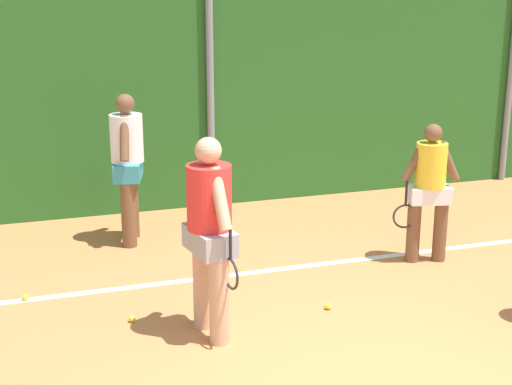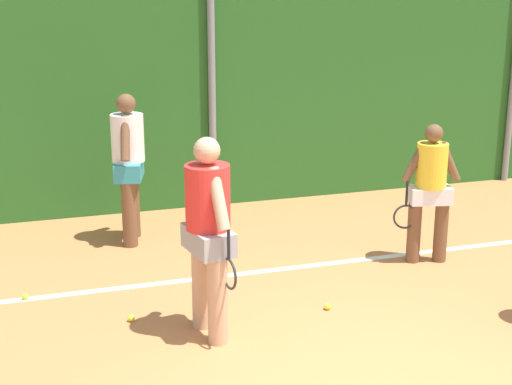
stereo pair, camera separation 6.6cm
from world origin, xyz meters
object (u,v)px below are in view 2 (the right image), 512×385
at_px(player_midcourt, 430,186).
at_px(tennis_ball_4, 131,318).
at_px(player_backcourt_far, 129,160).
at_px(tennis_ball_3, 328,307).
at_px(player_foreground_near, 208,227).
at_px(tennis_ball_0, 25,296).

relative_size(player_midcourt, tennis_ball_4, 24.11).
xyz_separation_m(player_backcourt_far, tennis_ball_3, (1.53, -2.57, -0.99)).
height_order(player_foreground_near, player_backcourt_far, player_foreground_near).
distance_m(player_foreground_near, tennis_ball_4, 1.28).
bearing_deg(player_foreground_near, tennis_ball_4, -136.30).
bearing_deg(tennis_ball_4, tennis_ball_0, 139.05).
bearing_deg(tennis_ball_4, player_backcourt_far, 81.35).
bearing_deg(player_foreground_near, player_midcourt, 100.50).
bearing_deg(player_midcourt, player_foreground_near, 33.98).
bearing_deg(tennis_ball_0, tennis_ball_4, -40.95).
bearing_deg(player_backcourt_far, player_midcourt, 75.83).
xyz_separation_m(player_foreground_near, player_backcourt_far, (-0.31, 2.74, -0.00)).
xyz_separation_m(tennis_ball_0, tennis_ball_4, (0.95, -0.82, 0.00)).
bearing_deg(player_foreground_near, tennis_ball_3, 87.76).
relative_size(player_foreground_near, player_backcourt_far, 1.01).
distance_m(player_backcourt_far, tennis_ball_4, 2.49).
bearing_deg(player_foreground_near, tennis_ball_0, -139.16).
distance_m(player_foreground_near, tennis_ball_3, 1.59).
height_order(player_foreground_near, player_midcourt, player_foreground_near).
bearing_deg(tennis_ball_0, player_midcourt, -3.28).
bearing_deg(tennis_ball_3, player_backcourt_far, 120.78).
xyz_separation_m(player_foreground_near, player_midcourt, (2.80, 1.05, -0.14)).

